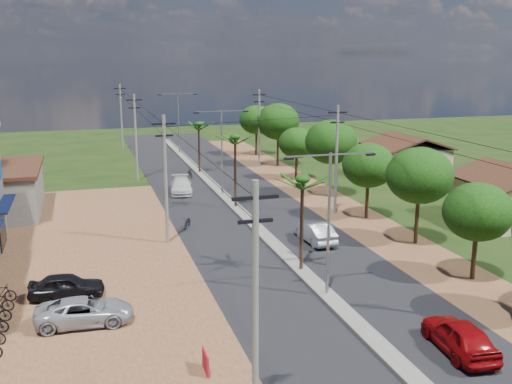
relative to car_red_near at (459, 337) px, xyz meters
The scene contains 34 objects.
ground 8.19m from the car_red_near, 112.94° to the left, with size 160.00×160.00×0.00m, color black.
road 22.74m from the car_red_near, 98.03° to the left, with size 12.00×110.00×0.04m, color black.
median 25.71m from the car_red_near, 97.10° to the left, with size 1.00×90.00×0.18m, color #605E56.
dirt_lot_west 23.90m from the car_red_near, 139.54° to the left, with size 18.00×46.00×0.04m, color brown.
dirt_shoulder_east 23.14m from the car_red_near, 76.69° to the left, with size 5.00×90.00×0.03m, color brown.
house_east_far 39.76m from the car_red_near, 63.34° to the left, with size 7.60×7.50×4.60m.
tree_east_b 10.25m from the car_red_near, 50.79° to the left, with size 4.00×4.00×5.83m.
tree_east_c 16.42m from the car_red_near, 65.78° to the left, with size 4.60×4.60×6.83m.
tree_east_d 22.67m from the car_red_near, 73.86° to the left, with size 4.20×4.20×6.13m.
tree_east_e 30.50m from the car_red_near, 77.72° to the left, with size 4.80×4.80×7.14m.
tree_east_f 38.11m from the car_red_near, 80.88° to the left, with size 3.80×3.80×5.52m.
tree_east_g 46.20m from the car_red_near, 81.72° to the left, with size 5.00×5.00×7.38m.
tree_east_h 54.02m from the car_red_near, 83.26° to the left, with size 4.40×4.40×6.52m.
palm_median_near 12.85m from the car_red_near, 105.44° to the left, with size 2.00×2.00×6.15m.
palm_median_mid 28.16m from the car_red_near, 96.59° to the left, with size 2.00×2.00×6.55m.
palm_median_far 43.85m from the car_red_near, 94.18° to the left, with size 2.00×2.00×5.85m.
streetlight_near 9.09m from the car_red_near, 112.94° to the left, with size 5.10×0.18×8.00m.
streetlight_mid 32.91m from the car_red_near, 95.58° to the left, with size 5.10×0.18×8.00m.
streetlight_far 57.73m from the car_red_near, 93.16° to the left, with size 5.10×0.18×8.00m.
utility_pole_w_a 11.21m from the car_red_near, 166.22° to the right, with size 1.60×0.24×9.00m.
utility_pole_w_b 22.36m from the car_red_near, 117.55° to the left, with size 1.60×0.24×9.00m.
utility_pole_w_c 42.92m from the car_red_near, 103.78° to the left, with size 1.60×0.24×9.00m.
utility_pole_w_d 63.45m from the car_red_near, 99.25° to the left, with size 1.60×0.24×9.00m.
utility_pole_e_b 24.23m from the car_red_near, 79.58° to the left, with size 1.60×0.24×9.00m.
utility_pole_e_c 45.88m from the car_red_near, 84.57° to the left, with size 1.60×0.24×9.00m.
car_red_near is the anchor object (origin of this frame).
car_silver_mid 16.67m from the car_red_near, 90.66° to the left, with size 1.53×4.38×1.44m, color #9DA1A5.
car_white_far 35.16m from the car_red_near, 101.04° to the left, with size 1.97×4.83×1.40m, color beige.
car_parked_silver 17.70m from the car_red_near, 154.38° to the left, with size 2.17×4.71×1.31m, color #9DA1A5.
car_parked_dark 20.27m from the car_red_near, 146.18° to the left, with size 1.61×3.99×1.36m, color black.
moto_rider_east 1.22m from the car_red_near, 10.10° to the left, with size 0.53×1.51×0.80m, color black.
moto_rider_west_a 24.25m from the car_red_near, 109.70° to the left, with size 0.56×1.62×0.85m, color black.
moto_rider_west_b 41.61m from the car_red_near, 96.42° to the left, with size 0.46×1.64×0.99m, color black.
roadside_sign 11.28m from the car_red_near, behind, with size 0.08×1.14×0.95m.
Camera 1 is at (-12.37, -28.36, 13.04)m, focal length 42.00 mm.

